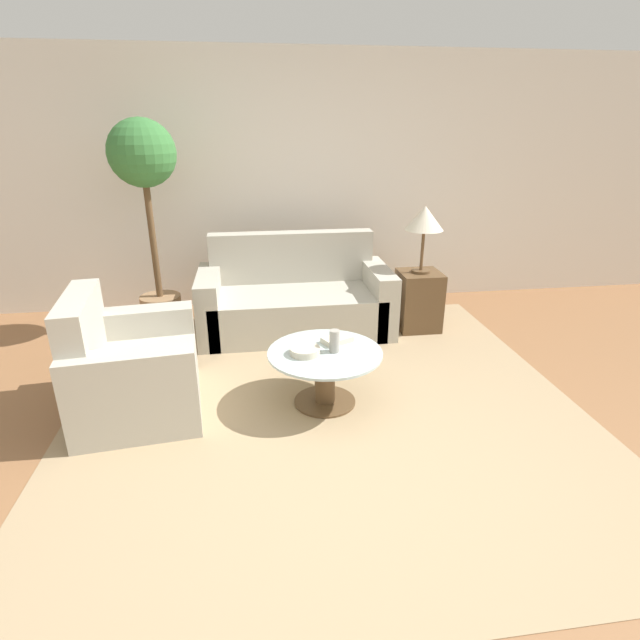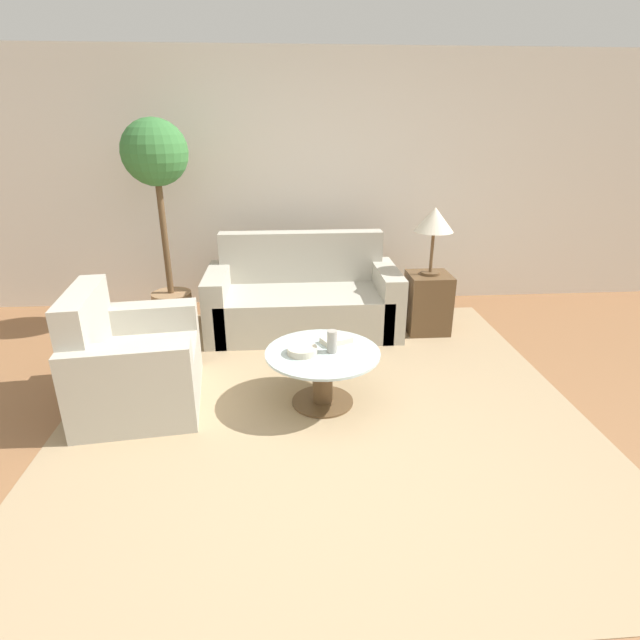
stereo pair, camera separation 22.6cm
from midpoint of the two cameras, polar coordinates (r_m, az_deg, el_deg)
ground_plane at (r=3.03m, az=2.37°, el=-17.34°), size 14.00×14.00×0.00m
wall_back at (r=5.47m, az=-1.21°, el=15.37°), size 10.00×0.06×2.60m
rug at (r=3.68m, az=2.08°, el=-9.39°), size 3.60×3.74×0.01m
sofa_main at (r=4.87m, az=-0.65°, el=2.31°), size 1.81×0.87×0.90m
armchair at (r=3.76m, az=-19.31°, el=-5.08°), size 0.91×1.07×0.87m
coffee_table at (r=3.55m, az=2.13°, el=-5.77°), size 0.81×0.81×0.41m
side_table at (r=4.92m, az=13.48°, el=1.90°), size 0.39×0.39×0.57m
table_lamp at (r=4.72m, az=14.31°, el=10.86°), size 0.35×0.35×0.62m
potted_plant at (r=4.87m, az=-16.65°, el=14.32°), size 0.59×0.59×1.95m
vase at (r=3.45m, az=3.27°, el=-2.49°), size 0.07×0.07×0.16m
bowl at (r=3.45m, az=-0.16°, el=-3.52°), size 0.21×0.21×0.05m
book_stack at (r=3.62m, az=3.66°, el=-2.33°), size 0.24×0.20×0.04m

